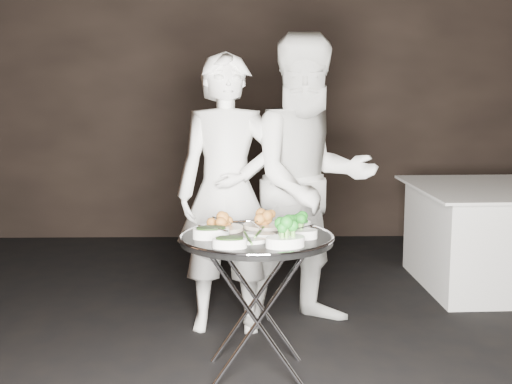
{
  "coord_description": "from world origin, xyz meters",
  "views": [
    {
      "loc": [
        -0.09,
        -3.34,
        1.54
      ],
      "look_at": [
        -0.01,
        0.34,
        0.95
      ],
      "focal_mm": 50.0,
      "sensor_mm": 36.0,
      "label": 1
    }
  ],
  "objects_px": {
    "tray_stand": "(257,300)",
    "waiter_left": "(227,194)",
    "waiter_right": "(310,182)",
    "dining_table": "(502,236)",
    "serving_tray": "(257,238)"
  },
  "relations": [
    {
      "from": "serving_tray",
      "to": "waiter_right",
      "type": "height_order",
      "value": "waiter_right"
    },
    {
      "from": "tray_stand",
      "to": "serving_tray",
      "type": "height_order",
      "value": "serving_tray"
    },
    {
      "from": "serving_tray",
      "to": "waiter_right",
      "type": "xyz_separation_m",
      "value": [
        0.35,
        0.79,
        0.17
      ]
    },
    {
      "from": "waiter_right",
      "to": "dining_table",
      "type": "relative_size",
      "value": 1.38
    },
    {
      "from": "tray_stand",
      "to": "waiter_left",
      "type": "relative_size",
      "value": 0.43
    },
    {
      "from": "serving_tray",
      "to": "dining_table",
      "type": "relative_size",
      "value": 0.6
    },
    {
      "from": "waiter_left",
      "to": "waiter_right",
      "type": "bearing_deg",
      "value": 10.49
    },
    {
      "from": "waiter_left",
      "to": "dining_table",
      "type": "bearing_deg",
      "value": 26.15
    },
    {
      "from": "waiter_left",
      "to": "dining_table",
      "type": "distance_m",
      "value": 2.25
    },
    {
      "from": "tray_stand",
      "to": "dining_table",
      "type": "relative_size",
      "value": 0.55
    },
    {
      "from": "tray_stand",
      "to": "waiter_right",
      "type": "height_order",
      "value": "waiter_right"
    },
    {
      "from": "tray_stand",
      "to": "serving_tray",
      "type": "xyz_separation_m",
      "value": [
        -0.0,
        -0.0,
        0.33
      ]
    },
    {
      "from": "tray_stand",
      "to": "waiter_left",
      "type": "bearing_deg",
      "value": 102.7
    },
    {
      "from": "waiter_right",
      "to": "serving_tray",
      "type": "bearing_deg",
      "value": -131.77
    },
    {
      "from": "serving_tray",
      "to": "waiter_right",
      "type": "relative_size",
      "value": 0.44
    }
  ]
}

